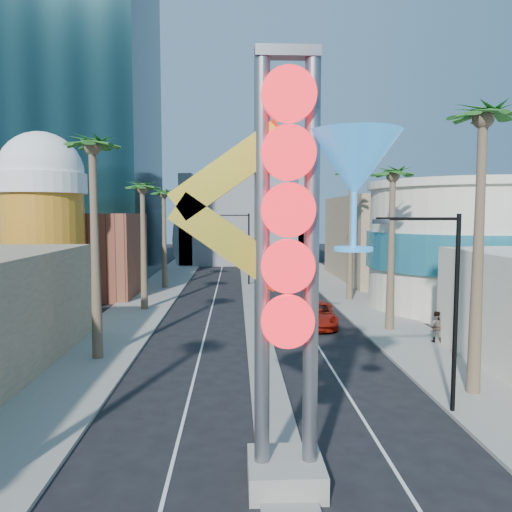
{
  "coord_description": "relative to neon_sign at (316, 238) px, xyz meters",
  "views": [
    {
      "loc": [
        -1.44,
        -11.0,
        8.01
      ],
      "look_at": [
        -0.2,
        19.5,
        5.4
      ],
      "focal_mm": 35.0,
      "sensor_mm": 36.0,
      "label": 1
    }
  ],
  "objects": [
    {
      "name": "turquoise_building",
      "position": [
        17.18,
        27.04,
        -2.06
      ],
      "size": [
        16.6,
        16.6,
        10.6
      ],
      "color": "beige",
      "rests_on": "ground"
    },
    {
      "name": "palm_1",
      "position": [
        -9.82,
        13.04,
        3.52
      ],
      "size": [
        2.4,
        2.4,
        12.7
      ],
      "color": "brown",
      "rests_on": "ground"
    },
    {
      "name": "palm_3",
      "position": [
        -9.82,
        39.04,
        2.17
      ],
      "size": [
        2.4,
        2.4,
        11.2
      ],
      "color": "brown",
      "rests_on": "ground"
    },
    {
      "name": "brick_filler_west",
      "position": [
        -16.82,
        35.04,
        -3.31
      ],
      "size": [
        10.0,
        10.0,
        8.0
      ],
      "primitive_type": "cube",
      "color": "brown",
      "rests_on": "ground"
    },
    {
      "name": "palm_2",
      "position": [
        -9.82,
        27.04,
        2.17
      ],
      "size": [
        2.4,
        2.4,
        11.2
      ],
      "color": "brown",
      "rests_on": "ground"
    },
    {
      "name": "canopy",
      "position": [
        -0.82,
        69.04,
        -3.0
      ],
      "size": [
        22.0,
        16.0,
        22.0
      ],
      "color": "slate",
      "rests_on": "ground"
    },
    {
      "name": "filler_east",
      "position": [
        15.18,
        45.04,
        -2.31
      ],
      "size": [
        10.0,
        20.0,
        10.0
      ],
      "primitive_type": "cube",
      "color": "#91775D",
      "rests_on": "ground"
    },
    {
      "name": "median",
      "position": [
        -0.82,
        35.04,
        -7.23
      ],
      "size": [
        1.6,
        84.0,
        0.15
      ],
      "primitive_type": "cube",
      "color": "gray",
      "rests_on": "ground"
    },
    {
      "name": "red_pickup",
      "position": [
        3.41,
        20.81,
        -6.46
      ],
      "size": [
        3.35,
        6.3,
        1.68
      ],
      "primitive_type": "imported",
      "rotation": [
        0.0,
        0.0,
        -0.09
      ],
      "color": "#A0180C",
      "rests_on": "ground"
    },
    {
      "name": "streetlight_1",
      "position": [
        -1.36,
        41.04,
        -2.43
      ],
      "size": [
        3.79,
        0.25,
        8.0
      ],
      "color": "black",
      "rests_on": "ground"
    },
    {
      "name": "beer_mug",
      "position": [
        -17.82,
        27.04,
        0.54
      ],
      "size": [
        7.0,
        7.0,
        14.5
      ],
      "color": "#C76C1A",
      "rests_on": "ground"
    },
    {
      "name": "sidewalk_east",
      "position": [
        8.68,
        32.04,
        -7.23
      ],
      "size": [
        5.0,
        100.0,
        0.15
      ],
      "primitive_type": "cube",
      "color": "gray",
      "rests_on": "ground"
    },
    {
      "name": "palm_7",
      "position": [
        8.18,
        31.04,
        3.52
      ],
      "size": [
        2.4,
        2.4,
        12.7
      ],
      "color": "brown",
      "rests_on": "ground"
    },
    {
      "name": "neon_sign",
      "position": [
        0.0,
        0.0,
        0.0
      ],
      "size": [
        6.53,
        2.6,
        12.55
      ],
      "color": "gray",
      "rests_on": "ground"
    },
    {
      "name": "sidewalk_west",
      "position": [
        -10.32,
        32.04,
        -7.23
      ],
      "size": [
        5.0,
        100.0,
        0.15
      ],
      "primitive_type": "cube",
      "color": "gray",
      "rests_on": "ground"
    },
    {
      "name": "palm_6",
      "position": [
        8.18,
        19.04,
        2.62
      ],
      "size": [
        2.4,
        2.4,
        11.7
      ],
      "color": "brown",
      "rests_on": "ground"
    },
    {
      "name": "hotel_tower",
      "position": [
        -22.82,
        49.04,
        17.69
      ],
      "size": [
        20.0,
        20.0,
        50.0
      ],
      "primitive_type": "cube",
      "color": "black",
      "rests_on": "ground"
    },
    {
      "name": "pedestrian_b",
      "position": [
        9.99,
        15.63,
        -6.21
      ],
      "size": [
        1.13,
        1.03,
        1.89
      ],
      "primitive_type": "imported",
      "rotation": [
        0.0,
        0.0,
        2.71
      ],
      "color": "gray",
      "rests_on": "sidewalk_east"
    },
    {
      "name": "palm_5",
      "position": [
        8.18,
        7.04,
        3.96
      ],
      "size": [
        2.4,
        2.4,
        13.2
      ],
      "color": "brown",
      "rests_on": "ground"
    },
    {
      "name": "streetlight_2",
      "position": [
        5.91,
        5.04,
        -2.47
      ],
      "size": [
        3.45,
        0.25,
        8.0
      ],
      "color": "black",
      "rests_on": "ground"
    },
    {
      "name": "streetlight_0",
      "position": [
        -0.27,
        17.04,
        -2.43
      ],
      "size": [
        3.79,
        0.25,
        8.0
      ],
      "color": "black",
      "rests_on": "ground"
    }
  ]
}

